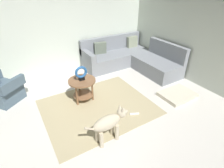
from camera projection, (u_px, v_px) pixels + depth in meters
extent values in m
cube|color=silver|center=(108.00, 131.00, 3.31)|extent=(6.00, 6.00, 0.10)
cube|color=silver|center=(54.00, 26.00, 4.76)|extent=(6.00, 0.12, 2.70)
cube|color=silver|center=(221.00, 36.00, 3.90)|extent=(0.12, 6.00, 2.70)
cube|color=tan|center=(98.00, 107.00, 3.86)|extent=(2.30, 1.90, 0.01)
cube|color=gray|center=(117.00, 59.00, 5.72)|extent=(2.20, 0.85, 0.42)
cube|color=gray|center=(111.00, 43.00, 5.75)|extent=(2.20, 0.14, 0.46)
cube|color=gray|center=(156.00, 67.00, 5.19)|extent=(0.85, 1.40, 0.42)
cube|color=gray|center=(167.00, 50.00, 5.12)|extent=(0.14, 1.40, 0.46)
cube|color=gray|center=(88.00, 55.00, 5.10)|extent=(0.16, 0.85, 0.22)
cube|color=gray|center=(132.00, 42.00, 6.01)|extent=(0.38, 0.16, 0.39)
cube|color=slate|center=(100.00, 48.00, 5.45)|extent=(0.40, 0.20, 0.38)
cube|color=#4C6070|center=(5.00, 93.00, 3.98)|extent=(0.84, 0.84, 0.40)
cube|color=#4C6070|center=(13.00, 84.00, 3.71)|extent=(0.54, 0.45, 0.22)
cylinder|color=brown|center=(82.00, 81.00, 3.83)|extent=(0.60, 0.60, 0.04)
cylinder|color=brown|center=(83.00, 95.00, 4.01)|extent=(0.45, 0.45, 0.02)
cylinder|color=brown|center=(79.00, 87.00, 4.12)|extent=(0.04, 0.04, 0.50)
cylinder|color=brown|center=(77.00, 96.00, 3.80)|extent=(0.04, 0.04, 0.50)
cylinder|color=brown|center=(92.00, 91.00, 3.97)|extent=(0.04, 0.04, 0.50)
cube|color=black|center=(82.00, 79.00, 3.80)|extent=(0.12, 0.08, 0.05)
torus|color=#265999|center=(81.00, 72.00, 3.72)|extent=(0.28, 0.06, 0.28)
cube|color=beige|center=(177.00, 95.00, 4.20)|extent=(0.80, 0.60, 0.09)
cylinder|color=beige|center=(112.00, 127.00, 3.11)|extent=(0.07, 0.07, 0.32)
cylinder|color=beige|center=(117.00, 132.00, 3.01)|extent=(0.07, 0.07, 0.32)
cylinder|color=beige|center=(97.00, 135.00, 2.96)|extent=(0.07, 0.07, 0.32)
cylinder|color=beige|center=(101.00, 140.00, 2.86)|extent=(0.07, 0.07, 0.32)
ellipsoid|color=beige|center=(107.00, 123.00, 2.86)|extent=(0.53, 0.25, 0.24)
sphere|color=beige|center=(122.00, 113.00, 2.97)|extent=(0.17, 0.17, 0.17)
ellipsoid|color=beige|center=(125.00, 112.00, 3.01)|extent=(0.12, 0.08, 0.07)
cone|color=beige|center=(120.00, 106.00, 2.93)|extent=(0.06, 0.06, 0.07)
cone|color=beige|center=(123.00, 109.00, 2.87)|extent=(0.06, 0.06, 0.07)
cylinder|color=beige|center=(90.00, 129.00, 2.69)|extent=(0.20, 0.05, 0.16)
cylinder|color=silver|center=(134.00, 114.00, 3.62)|extent=(0.20, 0.13, 0.05)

